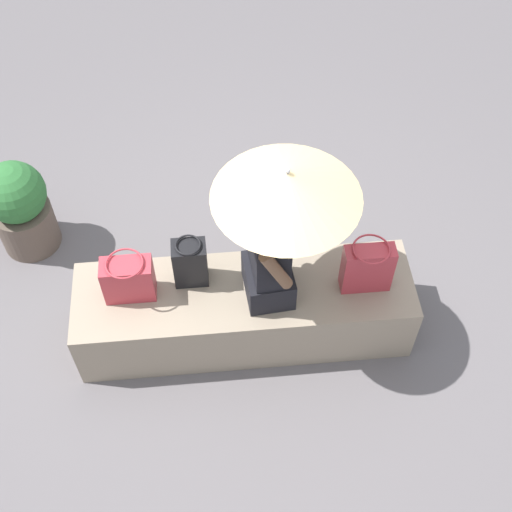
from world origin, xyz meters
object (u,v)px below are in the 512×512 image
(person_seated, at_px, (269,253))
(planter_near, at_px, (20,207))
(shoulder_bag_spare, at_px, (128,279))
(handbag_black, at_px, (190,263))
(tote_bag_canvas, at_px, (367,268))
(parasol, at_px, (287,185))

(person_seated, bearing_deg, planter_near, 150.54)
(shoulder_bag_spare, height_order, planter_near, shoulder_bag_spare)
(handbag_black, relative_size, tote_bag_canvas, 0.94)
(shoulder_bag_spare, relative_size, planter_near, 0.42)
(planter_near, bearing_deg, parasol, -27.35)
(parasol, bearing_deg, shoulder_bag_spare, 178.50)
(person_seated, xyz_separation_m, planter_near, (-1.66, 0.94, -0.49))
(person_seated, height_order, tote_bag_canvas, person_seated)
(person_seated, xyz_separation_m, tote_bag_canvas, (0.60, -0.01, -0.20))
(handbag_black, distance_m, planter_near, 1.46)
(person_seated, xyz_separation_m, shoulder_bag_spare, (-0.85, 0.06, -0.23))
(shoulder_bag_spare, distance_m, planter_near, 1.23)
(tote_bag_canvas, bearing_deg, person_seated, 178.80)
(parasol, distance_m, tote_bag_canvas, 0.89)
(parasol, relative_size, planter_near, 1.37)
(person_seated, bearing_deg, parasol, 20.41)
(parasol, distance_m, planter_near, 2.21)
(tote_bag_canvas, bearing_deg, parasol, 174.89)
(person_seated, relative_size, planter_near, 1.19)
(tote_bag_canvas, xyz_separation_m, planter_near, (-2.26, 0.95, -0.28))
(shoulder_bag_spare, bearing_deg, person_seated, -3.90)
(handbag_black, height_order, tote_bag_canvas, tote_bag_canvas)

